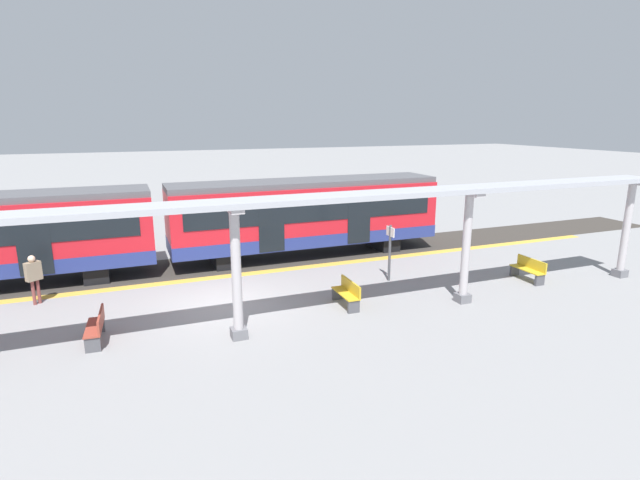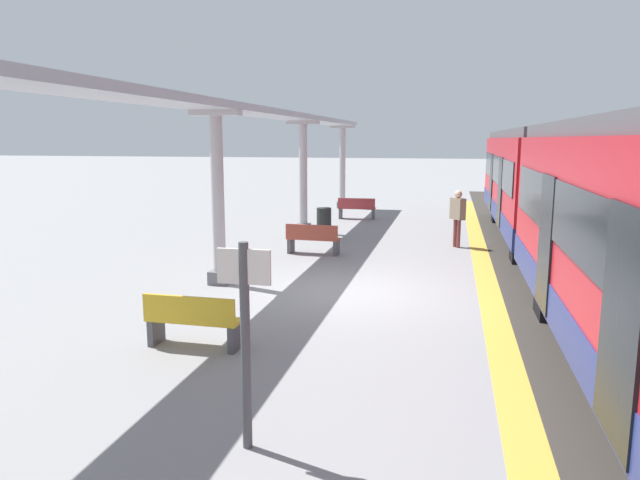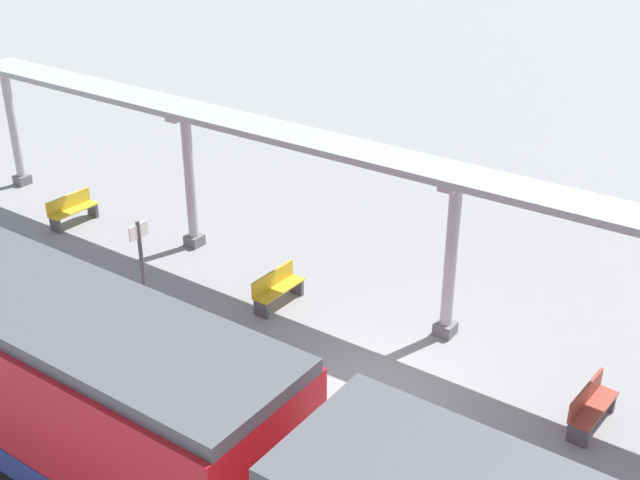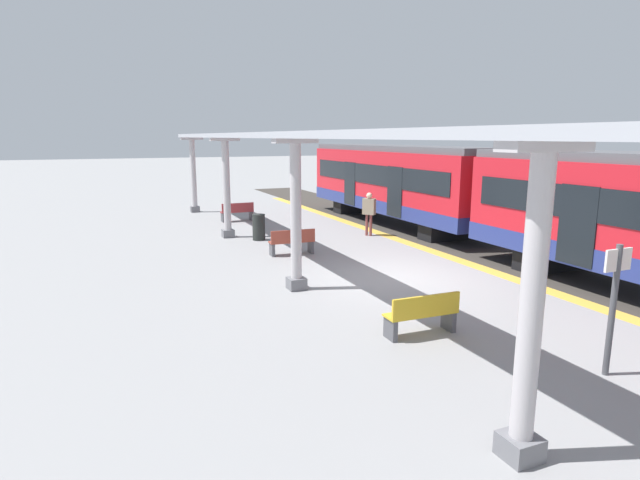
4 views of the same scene
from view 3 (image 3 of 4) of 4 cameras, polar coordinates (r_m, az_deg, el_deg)
name	(u,v)px [view 3 (image 3 of 4)]	position (r m, az deg, el deg)	size (l,w,h in m)	color
ground_plane	(375,394)	(17.12, 3.87, -10.63)	(176.00, 176.00, 0.00)	gray
tactile_edge_strip	(285,480)	(15.20, -2.44, -16.28)	(0.49, 39.13, 0.01)	gold
train_far_carriage	(12,353)	(16.06, -20.61, -7.35)	(2.65, 12.19, 3.48)	red
canopy_pillar_third	(451,259)	(18.16, 9.06, -1.33)	(1.10, 0.44, 3.82)	slate
canopy_pillar_fourth	(190,181)	(22.29, -9.02, 4.10)	(1.10, 0.44, 3.82)	slate
canopy_pillar_fifth	(13,127)	(27.89, -20.52, 7.35)	(1.10, 0.44, 3.82)	slate
canopy_beam	(451,174)	(17.40, 9.09, 4.53)	(1.20, 31.30, 0.16)	#A8AAB2
bench_near_end	(72,209)	(24.99, -16.84, 2.05)	(1.51, 0.48, 0.86)	gold
bench_mid_platform	(277,288)	(19.86, -3.02, -3.34)	(1.51, 0.47, 0.86)	gold
bench_extra_slot	(590,406)	(16.88, 18.23, -10.88)	(1.52, 0.52, 0.86)	#993E2E
platform_info_sign	(141,255)	(19.90, -12.32, -1.01)	(0.56, 0.10, 2.20)	#4C4C51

